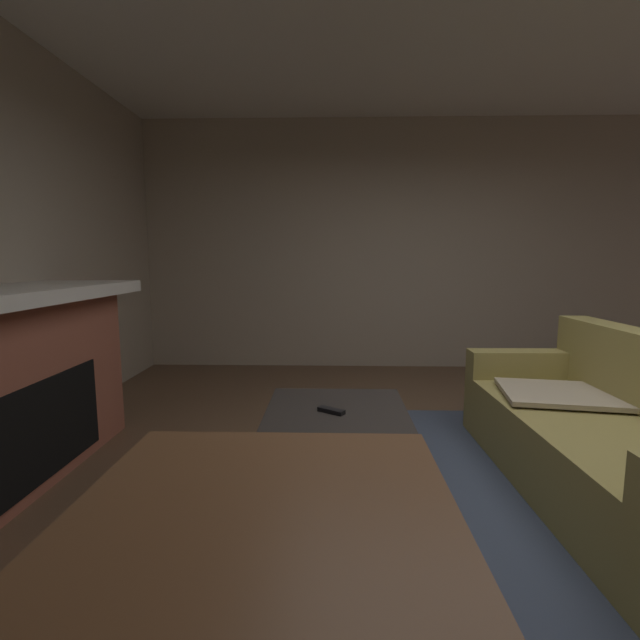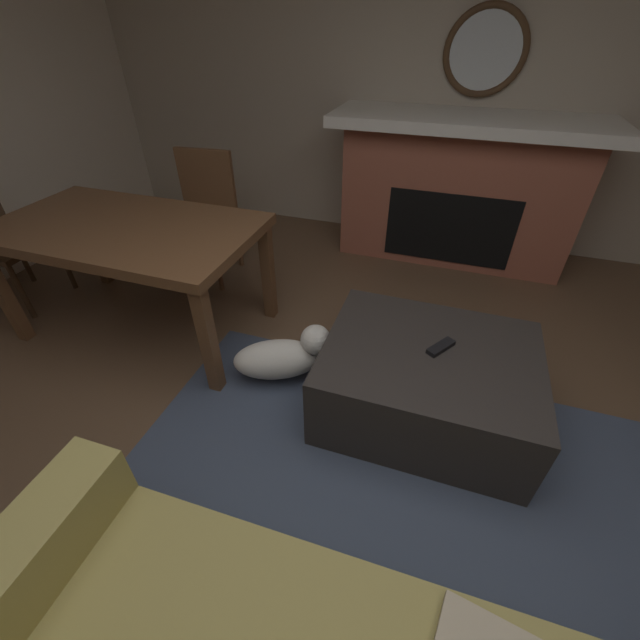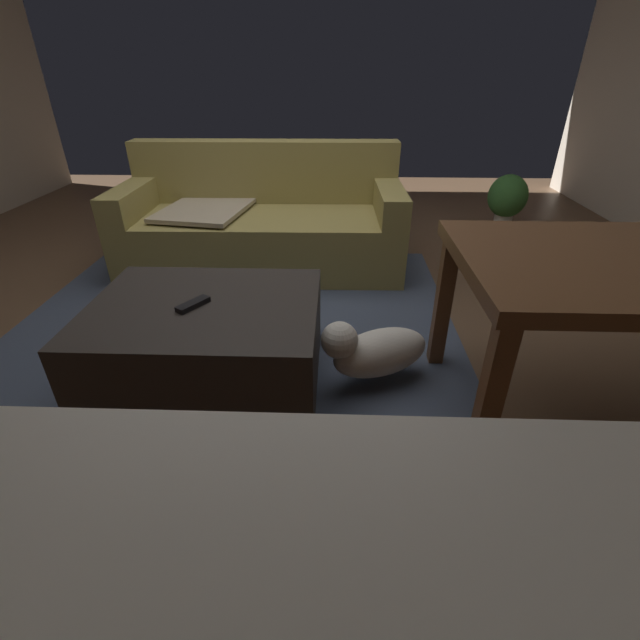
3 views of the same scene
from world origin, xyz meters
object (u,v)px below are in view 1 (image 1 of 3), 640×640
at_px(small_dog, 342,541).
at_px(ottoman_coffee_table, 336,451).
at_px(couch, 613,440).
at_px(tv_remote, 331,411).

bearing_deg(small_dog, ottoman_coffee_table, -178.84).
distance_m(couch, tv_remote, 1.54).
distance_m(couch, ottoman_coffee_table, 1.51).
xyz_separation_m(ottoman_coffee_table, tv_remote, (-0.03, -0.03, 0.22)).
bearing_deg(couch, tv_remote, -92.78).
height_order(ottoman_coffee_table, tv_remote, tv_remote).
relative_size(ottoman_coffee_table, small_dog, 1.86).
xyz_separation_m(couch, tv_remote, (-0.07, -1.54, 0.13)).
bearing_deg(couch, ottoman_coffee_table, -91.52).
relative_size(ottoman_coffee_table, tv_remote, 6.39).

